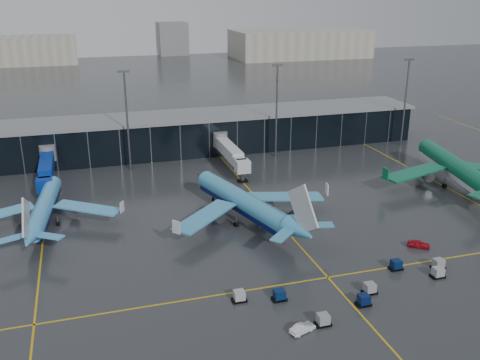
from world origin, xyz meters
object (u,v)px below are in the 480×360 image
object	(u,v)px
mobile_airstair	(297,218)
service_van_red	(419,244)
airliner_klm_near	(243,190)
airliner_aer_lingus	(456,156)
airliner_arkefly	(43,197)
service_van_white	(303,328)
baggage_carts	(359,287)

from	to	relation	value
mobile_airstair	service_van_red	size ratio (longest dim) A/B	0.96
airliner_klm_near	airliner_aer_lingus	world-z (taller)	airliner_aer_lingus
airliner_aer_lingus	mobile_airstair	size ratio (longest dim) A/B	12.00
airliner_klm_near	mobile_airstair	bearing A→B (deg)	-38.06
service_van_red	airliner_aer_lingus	bearing A→B (deg)	-12.12
airliner_arkefly	service_van_white	xyz separation A→B (m)	(34.97, -48.29, -4.95)
baggage_carts	service_van_red	xyz separation A→B (m)	(17.73, 10.29, -0.09)
baggage_carts	service_van_white	distance (m)	14.34
airliner_arkefly	baggage_carts	world-z (taller)	airliner_arkefly
service_van_red	service_van_white	xyz separation A→B (m)	(-30.15, -17.44, -0.04)
mobile_airstair	service_van_white	xyz separation A→B (m)	(-13.28, -34.21, -0.14)
airliner_klm_near	mobile_airstair	xyz separation A→B (m)	(10.06, -4.12, -5.61)
airliner_arkefly	service_van_white	world-z (taller)	airliner_arkefly
baggage_carts	airliner_arkefly	bearing A→B (deg)	139.04
baggage_carts	service_van_white	world-z (taller)	baggage_carts
service_van_red	airliner_arkefly	bearing A→B (deg)	98.62
baggage_carts	mobile_airstair	xyz separation A→B (m)	(0.85, 27.05, 0.01)
airliner_arkefly	baggage_carts	xyz separation A→B (m)	(47.39, -41.13, -4.83)
airliner_klm_near	service_van_white	bearing A→B (deg)	-110.59
service_van_red	service_van_white	world-z (taller)	service_van_red
service_van_red	service_van_white	size ratio (longest dim) A/B	1.03
airliner_arkefly	airliner_klm_near	xyz separation A→B (m)	(38.18, -9.96, 0.80)
mobile_airstair	service_van_red	bearing A→B (deg)	-66.01
airliner_aer_lingus	airliner_klm_near	bearing A→B (deg)	-162.38
airliner_aer_lingus	service_van_red	bearing A→B (deg)	-124.23
mobile_airstair	service_van_white	world-z (taller)	mobile_airstair
baggage_carts	airliner_aer_lingus	bearing A→B (deg)	39.10
airliner_klm_near	airliner_aer_lingus	bearing A→B (deg)	-10.03
airliner_arkefly	airliner_aer_lingus	world-z (taller)	airliner_aer_lingus
airliner_aer_lingus	baggage_carts	xyz separation A→B (m)	(-45.12, -36.66, -6.21)
baggage_carts	service_van_white	bearing A→B (deg)	-150.06
airliner_aer_lingus	baggage_carts	bearing A→B (deg)	-129.05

